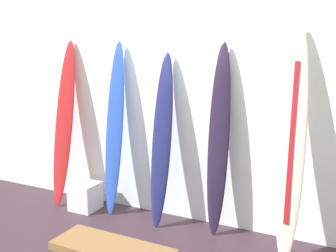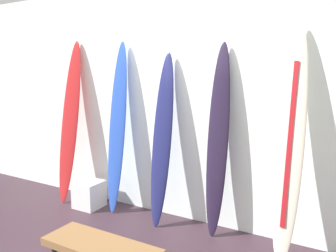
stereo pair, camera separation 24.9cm
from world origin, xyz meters
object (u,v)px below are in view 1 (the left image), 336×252
surfboard_navy (162,140)px  surfboard_ivory (292,144)px  surfboard_charcoal (219,140)px  surfboard_cobalt (115,130)px  display_block_left (85,196)px  surfboard_crimson (64,123)px

surfboard_navy → surfboard_ivory: 1.40m
surfboard_charcoal → surfboard_cobalt: bearing=-178.7°
surfboard_navy → surfboard_ivory: surfboard_ivory is taller
display_block_left → surfboard_crimson: bearing=166.2°
surfboard_navy → surfboard_charcoal: bearing=5.3°
display_block_left → surfboard_navy: bearing=5.1°
surfboard_navy → surfboard_charcoal: (0.65, 0.06, 0.04)m
surfboard_charcoal → surfboard_navy: bearing=-174.7°
surfboard_crimson → surfboard_charcoal: (2.10, 0.06, -0.05)m
surfboard_cobalt → display_block_left: 0.97m
surfboard_navy → surfboard_ivory: bearing=-2.4°
surfboard_cobalt → display_block_left: (-0.39, -0.13, -0.87)m
surfboard_crimson → surfboard_navy: surfboard_crimson is taller
surfboard_navy → display_block_left: 1.34m
surfboard_navy → display_block_left: size_ratio=5.76×
surfboard_cobalt → surfboard_ivory: (2.07, -0.09, 0.04)m
surfboard_navy → surfboard_charcoal: 0.65m
surfboard_cobalt → surfboard_crimson: bearing=-177.8°
surfboard_navy → surfboard_ivory: size_ratio=0.90×
surfboard_crimson → surfboard_navy: bearing=-0.1°
surfboard_cobalt → surfboard_ivory: surfboard_ivory is taller
surfboard_crimson → surfboard_cobalt: size_ratio=1.02×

